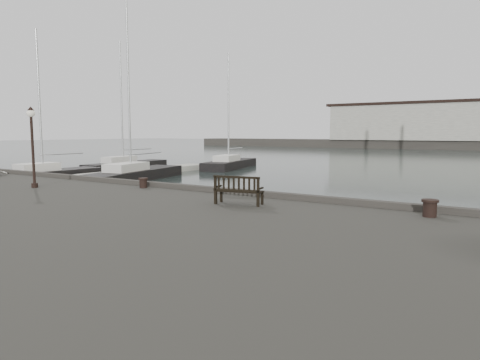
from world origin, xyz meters
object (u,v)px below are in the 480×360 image
object	(u,v)px
yacht_b	(127,168)
bench	(239,196)
yacht_c	(135,177)
lamp_post	(32,136)
yacht_d	(230,166)
bollard_right	(430,208)
bollard_left	(143,183)
yacht_a	(48,178)

from	to	relation	value
yacht_b	bench	bearing A→B (deg)	-40.00
bench	yacht_b	size ratio (longest dim) A/B	0.12
yacht_b	yacht_c	xyz separation A→B (m)	(7.37, -5.92, -0.00)
lamp_post	yacht_d	size ratio (longest dim) A/B	0.25
yacht_b	yacht_c	bearing A→B (deg)	-42.17
bollard_right	yacht_b	xyz separation A→B (m)	(-30.30, 17.76, -1.53)
bollard_left	yacht_c	world-z (taller)	yacht_c
bollard_left	bollard_right	bearing A→B (deg)	-1.13
bollard_left	yacht_d	bearing A→B (deg)	117.37
bollard_left	bench	bearing A→B (deg)	-13.43
lamp_post	yacht_c	bearing A→B (deg)	123.72
yacht_c	lamp_post	bearing A→B (deg)	-69.26
bollard_right	yacht_c	xyz separation A→B (m)	(-22.94, 11.84, -1.53)
bollard_right	yacht_d	bearing A→B (deg)	132.44
bollard_left	yacht_d	world-z (taller)	yacht_d
bench	yacht_a	bearing A→B (deg)	147.22
yacht_d	yacht_b	bearing A→B (deg)	-146.48
bench	yacht_d	world-z (taller)	yacht_d
lamp_post	bollard_left	bearing A→B (deg)	31.92
yacht_c	yacht_d	size ratio (longest dim) A/B	1.16
bench	bollard_right	xyz separation A→B (m)	(5.02, 1.02, -0.04)
yacht_a	yacht_d	xyz separation A→B (m)	(5.01, 17.39, -0.01)
bench	lamp_post	distance (m)	8.90
bench	yacht_c	xyz separation A→B (m)	(-17.92, 12.87, -1.58)
bollard_right	bench	bearing A→B (deg)	-168.46
yacht_d	lamp_post	bearing A→B (deg)	-84.03
yacht_c	yacht_b	bearing A→B (deg)	128.24
yacht_b	yacht_c	distance (m)	9.45
bollard_left	yacht_b	bearing A→B (deg)	138.94
lamp_post	yacht_a	size ratio (longest dim) A/B	0.26
lamp_post	yacht_a	distance (m)	17.86
lamp_post	yacht_d	xyz separation A→B (m)	(-9.46, 27.34, -3.30)
yacht_a	yacht_c	size ratio (longest dim) A/B	0.83
yacht_a	yacht_b	bearing A→B (deg)	101.76
lamp_post	yacht_d	world-z (taller)	yacht_d
bollard_left	bollard_right	distance (m)	10.15
lamp_post	bollard_right	bearing A→B (deg)	8.34
bollard_left	lamp_post	distance (m)	4.54
yacht_b	yacht_d	distance (m)	10.41
yacht_a	yacht_d	bearing A→B (deg)	73.42
bollard_left	lamp_post	world-z (taller)	lamp_post
bollard_right	bollard_left	bearing A→B (deg)	178.87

